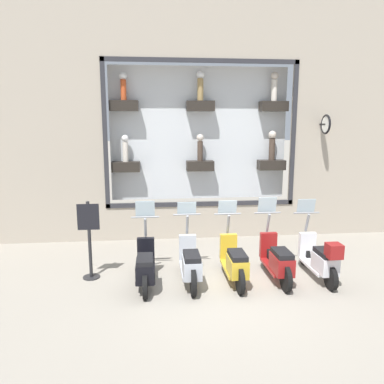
{
  "coord_description": "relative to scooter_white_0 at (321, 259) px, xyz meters",
  "views": [
    {
      "loc": [
        -6.88,
        1.33,
        3.29
      ],
      "look_at": [
        1.78,
        0.43,
        1.66
      ],
      "focal_mm": 35.0,
      "sensor_mm": 36.0,
      "label": 1
    }
  ],
  "objects": [
    {
      "name": "ground_plane",
      "position": [
        -0.26,
        2.13,
        -0.47
      ],
      "size": [
        120.0,
        120.0,
        0.0
      ],
      "primitive_type": "plane",
      "color": "gray"
    },
    {
      "name": "scooter_black_4",
      "position": [
        0.06,
        3.66,
        -0.04
      ],
      "size": [
        1.79,
        0.6,
        1.6
      ],
      "color": "black",
      "rests_on": "ground_plane"
    },
    {
      "name": "shop_sign_post",
      "position": [
        0.59,
        4.83,
        0.44
      ],
      "size": [
        0.36,
        0.45,
        1.67
      ],
      "color": "#232326",
      "rests_on": "ground_plane"
    },
    {
      "name": "scooter_red_1",
      "position": [
        0.07,
        0.91,
        -0.02
      ],
      "size": [
        1.81,
        0.6,
        1.63
      ],
      "color": "black",
      "rests_on": "ground_plane"
    },
    {
      "name": "scooter_yellow_2",
      "position": [
        0.07,
        1.83,
        -0.03
      ],
      "size": [
        1.81,
        0.6,
        1.57
      ],
      "color": "black",
      "rests_on": "ground_plane"
    },
    {
      "name": "building_facade",
      "position": [
        3.34,
        2.13,
        4.4
      ],
      "size": [
        1.19,
        36.0,
        9.52
      ],
      "color": "#ADA08E",
      "rests_on": "ground_plane"
    },
    {
      "name": "scooter_white_0",
      "position": [
        0.0,
        0.0,
        0.0
      ],
      "size": [
        1.8,
        0.61,
        1.57
      ],
      "color": "black",
      "rests_on": "ground_plane"
    },
    {
      "name": "scooter_silver_3",
      "position": [
        0.07,
        2.74,
        -0.02
      ],
      "size": [
        1.81,
        0.6,
        1.56
      ],
      "color": "black",
      "rests_on": "ground_plane"
    }
  ]
}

